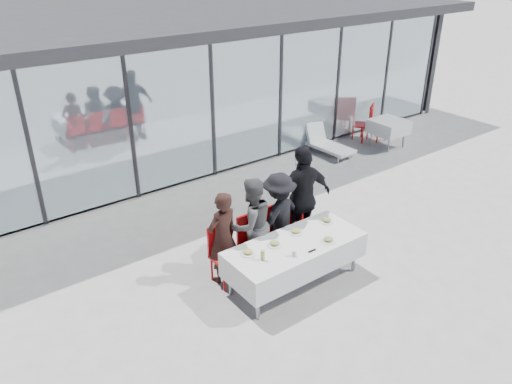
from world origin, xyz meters
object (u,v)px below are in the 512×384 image
Objects in this scene: diner_d at (303,198)px; plate_extra at (328,240)px; dining_table at (295,254)px; plate_d at (327,220)px; diner_c at (279,216)px; folded_eyeglasses at (312,251)px; diner_a at (223,237)px; lounger at (326,143)px; plate_b at (275,244)px; spare_chair_b at (366,122)px; spare_chair_a at (375,121)px; juice_bottle at (263,255)px; diner_b at (251,225)px; diner_chair_d at (302,220)px; diner_chair_b at (252,240)px; plate_c at (296,231)px; diner_chair_c at (279,229)px; spare_table_right at (389,127)px; plate_a at (248,252)px; diner_chair_a at (224,251)px.

diner_d is 1.12m from plate_extra.
plate_d is (0.84, 0.19, 0.24)m from dining_table.
diner_c is 1.12m from folded_eyeglasses.
diner_a is 1.15× the size of lounger.
spare_chair_b reaches higher than plate_b.
plate_b is 7.32m from spare_chair_a.
spare_chair_b reaches higher than juice_bottle.
diner_b is 6.76× the size of plate_extra.
diner_c is 0.85m from plate_b.
diner_c is 1.61× the size of diner_chair_d.
diner_c is at bearing 1.61° from diner_chair_b.
diner_b reaches higher than spare_chair_a.
diner_chair_b and spare_chair_a have the same top height.
folded_eyeglasses is 0.14× the size of spare_chair_a.
plate_c is at bearing -147.81° from spare_chair_b.
diner_chair_c reaches higher than plate_b.
plate_extra is 6.44m from spare_table_right.
spare_chair_a reaches higher than plate_d.
diner_d is 1.98× the size of spare_chair_b.
plate_a is (-1.59, -0.57, -0.19)m from diner_d.
diner_chair_b reaches higher than plate_d.
plate_extra is at bearing -144.85° from spare_chair_a.
juice_bottle is 0.12× the size of lounger.
diner_d reaches higher than diner_chair_b.
spare_table_right is (5.66, 2.34, 0.02)m from diner_chair_c.
diner_chair_b reaches higher than dining_table.
lounger is (5.03, 3.87, -0.57)m from juice_bottle.
spare_chair_a is (6.04, 4.03, -0.22)m from folded_eyeglasses.
plate_b is 5.93m from lounger.
diner_a is 1.13m from diner_c.
dining_table is 9.30× the size of plate_d.
dining_table is at bearing 5.44° from juice_bottle.
diner_a reaches higher than diner_chair_b.
lounger is (3.49, 3.61, -0.52)m from plate_d.
spare_chair_a is 1.77m from lounger.
juice_bottle is at bearing 160.52° from folded_eyeglasses.
diner_c is 0.55m from plate_c.
diner_d reaches higher than diner_a.
diner_chair_c is at bearing 78.54° from diner_c.
diner_chair_b reaches higher than spare_table_right.
diner_chair_b is at bearing 153.74° from plate_d.
spare_chair_b is 0.72× the size of lounger.
diner_a is 1.66m from plate_extra.
diner_chair_a is at bearing 132.24° from plate_b.
plate_d is 1.56m from juice_bottle.
spare_chair_b reaches higher than lounger.
plate_c is (1.05, -0.52, 0.24)m from diner_chair_a.
dining_table is at bearing 58.58° from diner_c.
diner_a reaches higher than juice_bottle.
diner_chair_b is 6.96× the size of folded_eyeglasses.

